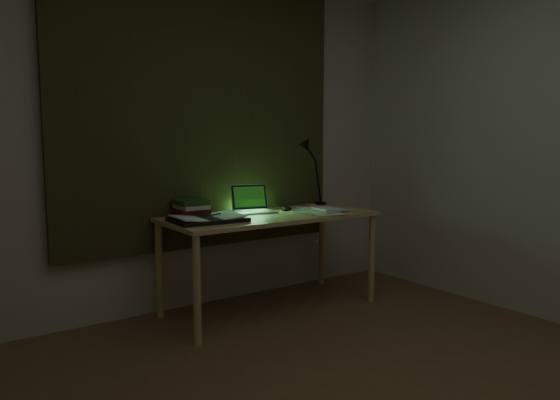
# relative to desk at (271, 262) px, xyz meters

# --- Properties ---
(wall_back) EXTENTS (3.50, 0.00, 2.50)m
(wall_back) POSITION_rel_desk_xyz_m (-0.32, 0.42, 0.90)
(wall_back) COLOR beige
(wall_back) RESTS_ON ground
(curtain) EXTENTS (2.20, 0.06, 2.00)m
(curtain) POSITION_rel_desk_xyz_m (-0.32, 0.38, 1.10)
(curtain) COLOR #2E3018
(curtain) RESTS_ON wall_back
(desk) EXTENTS (1.54, 0.67, 0.70)m
(desk) POSITION_rel_desk_xyz_m (0.00, 0.00, 0.00)
(desk) COLOR tan
(desk) RESTS_ON floor
(laptop) EXTENTS (0.35, 0.37, 0.21)m
(laptop) POSITION_rel_desk_xyz_m (-0.04, 0.14, 0.45)
(laptop) COLOR silver
(laptop) RESTS_ON desk
(open_textbook) EXTENTS (0.48, 0.35, 0.04)m
(open_textbook) POSITION_rel_desk_xyz_m (-0.52, -0.04, 0.37)
(open_textbook) COLOR white
(open_textbook) RESTS_ON desk
(book_stack) EXTENTS (0.23, 0.27, 0.13)m
(book_stack) POSITION_rel_desk_xyz_m (-0.52, 0.20, 0.42)
(book_stack) COLOR white
(book_stack) RESTS_ON desk
(loose_papers) EXTENTS (0.36, 0.38, 0.02)m
(loose_papers) POSITION_rel_desk_xyz_m (0.40, -0.08, 0.36)
(loose_papers) COLOR white
(loose_papers) RESTS_ON desk
(mouse) EXTENTS (0.07, 0.11, 0.04)m
(mouse) POSITION_rel_desk_xyz_m (0.20, 0.09, 0.37)
(mouse) COLOR black
(mouse) RESTS_ON desk
(sticky_yellow) EXTENTS (0.09, 0.09, 0.02)m
(sticky_yellow) POSITION_rel_desk_xyz_m (0.55, 0.22, 0.36)
(sticky_yellow) COLOR #FFF635
(sticky_yellow) RESTS_ON desk
(sticky_pink) EXTENTS (0.09, 0.09, 0.02)m
(sticky_pink) POSITION_rel_desk_xyz_m (0.45, 0.17, 0.36)
(sticky_pink) COLOR #C64D92
(sticky_pink) RESTS_ON desk
(desk_lamp) EXTENTS (0.35, 0.28, 0.51)m
(desk_lamp) POSITION_rel_desk_xyz_m (0.69, 0.27, 0.61)
(desk_lamp) COLOR black
(desk_lamp) RESTS_ON desk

